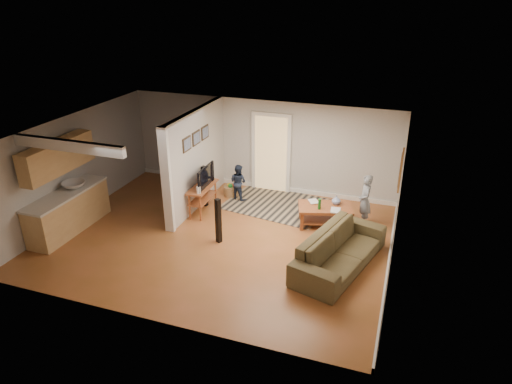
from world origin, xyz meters
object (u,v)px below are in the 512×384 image
sofa (339,266)px  speaker_right (205,186)px  coffee_table (326,210)px  child (362,225)px  tv_console (203,188)px  speaker_left (218,221)px  toy_basket (231,190)px  toddler (239,199)px

sofa → speaker_right: 4.16m
coffee_table → child: 0.97m
tv_console → speaker_right: (-0.12, 0.35, -0.10)m
tv_console → speaker_left: speaker_left is taller
tv_console → child: size_ratio=0.89×
coffee_table → tv_console: size_ratio=1.24×
toy_basket → toddler: toddler is taller
toy_basket → toddler: size_ratio=0.42×
toy_basket → toddler: bearing=-29.3°
speaker_right → speaker_left: bearing=-42.3°
coffee_table → speaker_left: speaker_left is taller
sofa → toddler: (-3.10, 2.36, 0.00)m
speaker_right → toy_basket: speaker_right is taller
speaker_right → child: size_ratio=0.86×
toddler → coffee_table: bearing=-179.7°
speaker_right → coffee_table: bearing=13.4°
coffee_table → tv_console: tv_console is taller
sofa → toddler: size_ratio=2.61×
coffee_table → child: size_ratio=1.10×
toddler → toy_basket: bearing=-13.5°
toy_basket → toddler: (0.27, -0.15, -0.15)m
speaker_left → speaker_right: 1.93m
speaker_right → sofa: bearing=-10.3°
speaker_left → toy_basket: size_ratio=2.58×
speaker_left → speaker_right: speaker_right is taller
tv_console → toddler: tv_console is taller
toy_basket → sofa: bearing=-36.7°
coffee_table → toy_basket: (-2.75, 0.84, -0.23)m
toddler → speaker_right: bearing=60.7°
speaker_right → toddler: 1.09m
tv_console → child: bearing=7.4°
tv_console → speaker_left: bearing=-54.1°
speaker_left → coffee_table: bearing=61.5°
coffee_table → speaker_left: size_ratio=1.34×
sofa → toddler: bearing=68.7°
sofa → child: (0.23, 1.95, 0.00)m
toddler → tv_console: bearing=77.4°
toy_basket → tv_console: bearing=-103.6°
sofa → coffee_table: size_ratio=1.81×
coffee_table → tv_console: 3.06m
speaker_right → child: speaker_right is taller
tv_console → speaker_right: speaker_right is taller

